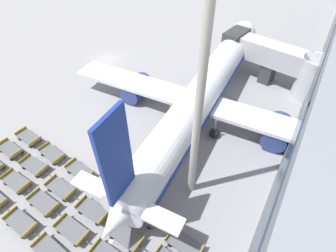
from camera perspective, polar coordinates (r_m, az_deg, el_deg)
ground_plane at (r=45.81m, az=-13.08°, el=13.96°), size 500.00×500.00×0.00m
jet_bridge at (r=39.89m, az=23.70°, el=12.46°), size 15.22×6.09×5.87m
airplane at (r=31.47m, az=7.52°, el=6.86°), size 34.35×39.40×12.65m
baggage_dolly_row_near_col_c at (r=26.87m, az=-29.35°, el=-17.88°), size 3.64×1.66×0.92m
baggage_dolly_row_near_col_d at (r=24.63m, az=-24.23°, el=-23.62°), size 3.66×1.73×0.92m
baggage_dolly_row_mid_a_col_b at (r=29.75m, az=-30.11°, el=-10.43°), size 3.63×1.62×0.92m
baggage_dolly_row_mid_a_col_c at (r=27.10m, az=-25.43°, el=-14.87°), size 3.65×1.68×0.92m
baggage_dolly_row_mid_a_col_d at (r=24.81m, az=-20.14°, el=-20.51°), size 3.64×1.66×0.92m
baggage_dolly_row_mid_b_col_a at (r=33.17m, az=-31.12°, el=-4.38°), size 3.66×1.72×0.92m
baggage_dolly_row_mid_b_col_b at (r=30.26m, az=-27.08°, el=-7.72°), size 3.62×1.59×0.92m
baggage_dolly_row_mid_b_col_c at (r=27.40m, az=-22.24°, el=-12.43°), size 3.64×1.64×0.92m
baggage_dolly_row_mid_b_col_d at (r=25.18m, az=-16.04°, el=-17.26°), size 3.63×1.61×0.92m
baggage_dolly_row_mid_b_col_e at (r=23.54m, az=-9.19°, el=-22.56°), size 3.65×1.68×0.92m
baggage_dolly_row_far_col_a at (r=33.58m, az=-28.04°, el=-2.20°), size 3.66×1.72×0.92m
baggage_dolly_row_far_col_b at (r=30.62m, az=-23.86°, el=-5.53°), size 3.68×1.80×0.92m
baggage_dolly_row_far_col_c at (r=28.05m, az=-18.62°, el=-9.24°), size 3.67×1.78×0.92m
baggage_dolly_row_far_col_d at (r=25.81m, az=-12.86°, el=-13.96°), size 3.63×1.62×0.92m
baggage_dolly_row_far_col_e at (r=24.24m, az=-5.23°, el=-18.46°), size 3.65×1.68×0.92m
baggage_dolly_row_far_col_f at (r=23.08m, az=3.63°, el=-24.23°), size 3.65×1.68×0.92m
apron_light_mast at (r=16.49m, az=7.76°, el=13.68°), size 2.00×0.72×24.85m
stand_guidance_stripe at (r=28.30m, az=-0.40°, el=-6.87°), size 2.89×33.91×0.01m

